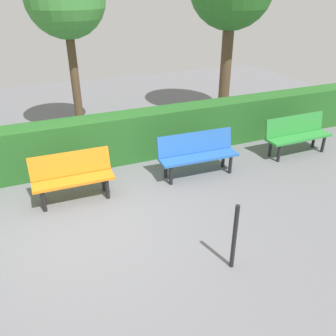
% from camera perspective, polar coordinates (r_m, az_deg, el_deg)
% --- Properties ---
extents(ground_plane, '(19.84, 19.84, 0.00)m').
position_cam_1_polar(ground_plane, '(5.83, -12.37, -9.18)').
color(ground_plane, slate).
extents(bench_green, '(1.57, 0.46, 0.86)m').
position_cam_1_polar(bench_green, '(8.43, 20.33, 5.35)').
color(bench_green, '#2D8C38').
rests_on(bench_green, ground_plane).
extents(bench_blue, '(1.62, 0.52, 0.86)m').
position_cam_1_polar(bench_blue, '(7.00, 4.81, 2.60)').
color(bench_blue, blue).
rests_on(bench_blue, ground_plane).
extents(bench_orange, '(1.41, 0.49, 0.86)m').
position_cam_1_polar(bench_orange, '(6.37, -15.34, -1.10)').
color(bench_orange, orange).
rests_on(bench_orange, ground_plane).
extents(hedge_row, '(15.84, 0.58, 1.04)m').
position_cam_1_polar(hedge_row, '(7.62, -7.77, 4.86)').
color(hedge_row, '#266023').
rests_on(hedge_row, ground_plane).
extents(railing_post_mid, '(0.06, 0.06, 1.00)m').
position_cam_1_polar(railing_post_mid, '(4.76, 10.80, -11.06)').
color(railing_post_mid, black).
rests_on(railing_post_mid, ground_plane).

